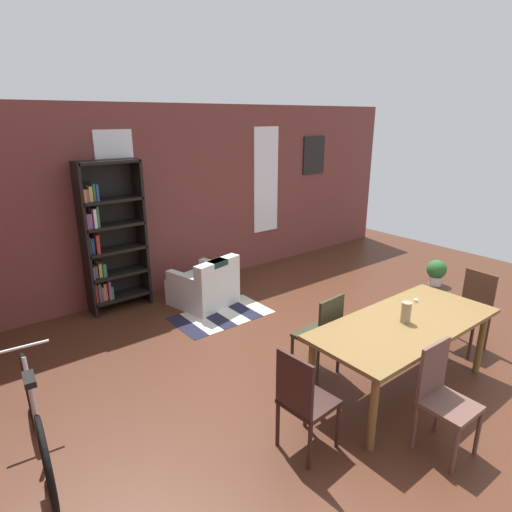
{
  "coord_description": "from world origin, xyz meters",
  "views": [
    {
      "loc": [
        -3.65,
        -2.35,
        2.72
      ],
      "look_at": [
        -0.5,
        1.63,
        1.06
      ],
      "focal_mm": 30.17,
      "sensor_mm": 36.0,
      "label": 1
    }
  ],
  "objects_px": {
    "vase_on_table": "(406,312)",
    "bicycle_second": "(36,422)",
    "dining_chair_near_left": "(443,395)",
    "armchair_white": "(205,287)",
    "dining_chair_head_right": "(471,308)",
    "bookshelf_tall": "(109,239)",
    "potted_plant_by_shelf": "(436,271)",
    "dining_table": "(405,329)",
    "dining_chair_head_left": "(303,399)",
    "dining_chair_far_left": "(322,333)"
  },
  "relations": [
    {
      "from": "vase_on_table",
      "to": "potted_plant_by_shelf",
      "type": "bearing_deg",
      "value": 23.68
    },
    {
      "from": "potted_plant_by_shelf",
      "to": "bookshelf_tall",
      "type": "bearing_deg",
      "value": 151.82
    },
    {
      "from": "dining_table",
      "to": "dining_chair_near_left",
      "type": "distance_m",
      "value": 0.85
    },
    {
      "from": "bookshelf_tall",
      "to": "potted_plant_by_shelf",
      "type": "relative_size",
      "value": 4.94
    },
    {
      "from": "dining_chair_near_left",
      "to": "armchair_white",
      "type": "height_order",
      "value": "dining_chair_near_left"
    },
    {
      "from": "dining_table",
      "to": "potted_plant_by_shelf",
      "type": "distance_m",
      "value": 3.32
    },
    {
      "from": "dining_chair_head_left",
      "to": "bicycle_second",
      "type": "relative_size",
      "value": 0.55
    },
    {
      "from": "vase_on_table",
      "to": "dining_chair_head_left",
      "type": "relative_size",
      "value": 0.22
    },
    {
      "from": "dining_chair_head_left",
      "to": "dining_chair_far_left",
      "type": "height_order",
      "value": "same"
    },
    {
      "from": "bicycle_second",
      "to": "dining_chair_far_left",
      "type": "bearing_deg",
      "value": -12.49
    },
    {
      "from": "vase_on_table",
      "to": "bookshelf_tall",
      "type": "distance_m",
      "value": 4.08
    },
    {
      "from": "dining_table",
      "to": "bicycle_second",
      "type": "height_order",
      "value": "bicycle_second"
    },
    {
      "from": "dining_chair_head_left",
      "to": "vase_on_table",
      "type": "bearing_deg",
      "value": 0.21
    },
    {
      "from": "bookshelf_tall",
      "to": "bicycle_second",
      "type": "xyz_separation_m",
      "value": [
        -1.6,
        -2.49,
        -0.71
      ]
    },
    {
      "from": "dining_chair_near_left",
      "to": "potted_plant_by_shelf",
      "type": "height_order",
      "value": "dining_chair_near_left"
    },
    {
      "from": "dining_chair_head_left",
      "to": "potted_plant_by_shelf",
      "type": "relative_size",
      "value": 2.18
    },
    {
      "from": "armchair_white",
      "to": "potted_plant_by_shelf",
      "type": "xyz_separation_m",
      "value": [
        3.46,
        -1.75,
        -0.03
      ]
    },
    {
      "from": "dining_chair_near_left",
      "to": "dining_table",
      "type": "bearing_deg",
      "value": 55.73
    },
    {
      "from": "bookshelf_tall",
      "to": "potted_plant_by_shelf",
      "type": "bearing_deg",
      "value": -28.18
    },
    {
      "from": "bicycle_second",
      "to": "potted_plant_by_shelf",
      "type": "xyz_separation_m",
      "value": [
        6.17,
        0.04,
        -0.11
      ]
    },
    {
      "from": "vase_on_table",
      "to": "dining_chair_near_left",
      "type": "distance_m",
      "value": 0.9
    },
    {
      "from": "bicycle_second",
      "to": "armchair_white",
      "type": "bearing_deg",
      "value": 33.43
    },
    {
      "from": "dining_chair_near_left",
      "to": "dining_chair_head_left",
      "type": "height_order",
      "value": "same"
    },
    {
      "from": "armchair_white",
      "to": "dining_chair_head_right",
      "type": "bearing_deg",
      "value": -58.84
    },
    {
      "from": "dining_chair_near_left",
      "to": "dining_chair_far_left",
      "type": "relative_size",
      "value": 1.0
    },
    {
      "from": "dining_chair_far_left",
      "to": "bicycle_second",
      "type": "xyz_separation_m",
      "value": [
        -2.7,
        0.6,
        -0.16
      ]
    },
    {
      "from": "dining_table",
      "to": "bicycle_second",
      "type": "distance_m",
      "value": 3.43
    },
    {
      "from": "dining_chair_head_right",
      "to": "bookshelf_tall",
      "type": "height_order",
      "value": "bookshelf_tall"
    },
    {
      "from": "dining_chair_head_right",
      "to": "bicycle_second",
      "type": "bearing_deg",
      "value": 164.3
    },
    {
      "from": "dining_chair_head_right",
      "to": "dining_chair_far_left",
      "type": "height_order",
      "value": "same"
    },
    {
      "from": "dining_chair_head_left",
      "to": "bookshelf_tall",
      "type": "height_order",
      "value": "bookshelf_tall"
    },
    {
      "from": "dining_chair_head_left",
      "to": "potted_plant_by_shelf",
      "type": "bearing_deg",
      "value": 16.75
    },
    {
      "from": "dining_chair_near_left",
      "to": "dining_chair_head_right",
      "type": "bearing_deg",
      "value": 19.91
    },
    {
      "from": "dining_chair_head_left",
      "to": "armchair_white",
      "type": "height_order",
      "value": "dining_chair_head_left"
    },
    {
      "from": "dining_chair_near_left",
      "to": "armchair_white",
      "type": "relative_size",
      "value": 0.99
    },
    {
      "from": "dining_chair_head_right",
      "to": "dining_chair_far_left",
      "type": "bearing_deg",
      "value": 159.84
    },
    {
      "from": "vase_on_table",
      "to": "dining_chair_far_left",
      "type": "relative_size",
      "value": 0.22
    },
    {
      "from": "dining_chair_head_left",
      "to": "dining_table",
      "type": "bearing_deg",
      "value": 0.21
    },
    {
      "from": "potted_plant_by_shelf",
      "to": "dining_chair_head_left",
      "type": "bearing_deg",
      "value": -163.25
    },
    {
      "from": "dining_chair_head_left",
      "to": "armchair_white",
      "type": "relative_size",
      "value": 0.99
    },
    {
      "from": "vase_on_table",
      "to": "dining_chair_far_left",
      "type": "distance_m",
      "value": 0.9
    },
    {
      "from": "bookshelf_tall",
      "to": "dining_chair_near_left",
      "type": "bearing_deg",
      "value": -76.21
    },
    {
      "from": "armchair_white",
      "to": "bicycle_second",
      "type": "bearing_deg",
      "value": -146.57
    },
    {
      "from": "dining_chair_head_right",
      "to": "bookshelf_tall",
      "type": "relative_size",
      "value": 0.44
    },
    {
      "from": "bookshelf_tall",
      "to": "dining_chair_far_left",
      "type": "bearing_deg",
      "value": -70.42
    },
    {
      "from": "vase_on_table",
      "to": "bicycle_second",
      "type": "relative_size",
      "value": 0.12
    },
    {
      "from": "bookshelf_tall",
      "to": "armchair_white",
      "type": "relative_size",
      "value": 2.24
    },
    {
      "from": "dining_table",
      "to": "potted_plant_by_shelf",
      "type": "bearing_deg",
      "value": 23.79
    },
    {
      "from": "vase_on_table",
      "to": "bicycle_second",
      "type": "xyz_separation_m",
      "value": [
        -3.15,
        1.28,
        -0.52
      ]
    },
    {
      "from": "dining_chair_head_left",
      "to": "armchair_white",
      "type": "xyz_separation_m",
      "value": [
        0.97,
        3.08,
        -0.23
      ]
    }
  ]
}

